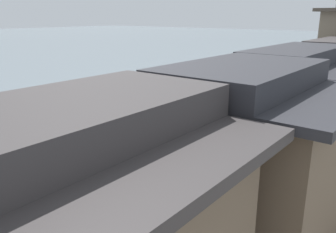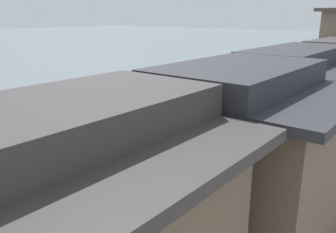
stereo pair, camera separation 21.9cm
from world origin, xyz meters
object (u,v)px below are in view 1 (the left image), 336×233
object	(u,v)px
boat_moored_second	(249,127)
boat_moored_third	(310,91)
house_waterfront_second	(237,159)
boat_moored_nearest	(282,111)
house_waterfront_tall	(291,114)
boat_midriver_drifting	(324,74)
boat_moored_far	(77,212)

from	to	relation	value
boat_moored_second	boat_moored_third	distance (m)	16.22
boat_moored_third	house_waterfront_second	distance (m)	30.49
boat_moored_nearest	boat_moored_third	distance (m)	10.70
boat_moored_second	house_waterfront_second	world-z (taller)	house_waterfront_second
house_waterfront_second	boat_moored_nearest	bearing A→B (deg)	106.08
boat_moored_third	house_waterfront_tall	world-z (taller)	house_waterfront_tall
boat_moored_third	boat_midriver_drifting	xyz separation A→B (m)	(-2.06, 12.93, 0.05)
boat_midriver_drifting	boat_moored_far	bearing A→B (deg)	-87.37
boat_moored_far	house_waterfront_second	world-z (taller)	house_waterfront_second
boat_moored_nearest	boat_moored_third	xyz separation A→B (m)	(-0.86, 10.66, -0.10)
boat_midriver_drifting	house_waterfront_second	distance (m)	43.51
boat_moored_second	boat_midriver_drifting	distance (m)	29.26
house_waterfront_tall	boat_moored_second	bearing A→B (deg)	127.39
boat_moored_second	boat_midriver_drifting	world-z (taller)	boat_midriver_drifting
boat_moored_third	house_waterfront_second	xyz separation A→B (m)	(6.32, -29.62, 3.56)
boat_moored_third	boat_midriver_drifting	bearing A→B (deg)	99.06
boat_moored_second	house_waterfront_second	bearing A→B (deg)	-66.43
boat_moored_second	boat_midriver_drifting	bearing A→B (deg)	94.97
boat_moored_third	house_waterfront_tall	size ratio (longest dim) A/B	0.72
boat_moored_second	house_waterfront_tall	size ratio (longest dim) A/B	0.83
boat_moored_far	house_waterfront_second	bearing A→B (deg)	17.14
boat_midriver_drifting	boat_moored_third	bearing A→B (deg)	-80.94
boat_moored_nearest	house_waterfront_tall	bearing A→B (deg)	-68.50
house_waterfront_second	boat_midriver_drifting	bearing A→B (deg)	101.14
house_waterfront_second	house_waterfront_tall	distance (m)	6.48
boat_moored_nearest	house_waterfront_tall	world-z (taller)	house_waterfront_tall
boat_moored_nearest	house_waterfront_tall	xyz separation A→B (m)	(4.92, -12.50, 3.45)
house_waterfront_second	house_waterfront_tall	world-z (taller)	same
boat_moored_second	house_waterfront_tall	world-z (taller)	house_waterfront_tall
boat_moored_nearest	house_waterfront_tall	size ratio (longest dim) A/B	0.58
boat_moored_nearest	boat_moored_far	bearing A→B (deg)	-92.39
boat_moored_second	house_waterfront_second	distance (m)	15.05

